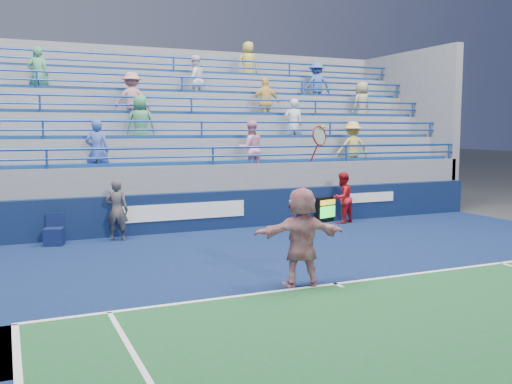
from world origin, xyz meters
name	(u,v)px	position (x,y,z in m)	size (l,w,h in m)	color
ground	(336,285)	(0.00, 0.00, 0.00)	(120.00, 120.00, 0.00)	#333538
sponsor_wall	(216,210)	(0.00, 6.50, 0.55)	(18.00, 0.32, 1.10)	#0A1B3B
bleacher_stand	(178,168)	(0.00, 10.27, 1.55)	(18.00, 5.60, 6.13)	slate
serve_speed_board	(329,209)	(3.69, 6.36, 0.40)	(1.11, 0.48, 0.79)	black
judge_chair	(54,235)	(-4.45, 5.92, 0.25)	(0.55, 0.56, 0.79)	#0D1842
tennis_player	(301,237)	(-0.63, 0.18, 0.92)	(1.77, 0.88, 2.93)	silver
line_judge	(117,210)	(-2.90, 5.93, 0.80)	(0.58, 0.38, 1.59)	black
ball_girl	(342,198)	(3.91, 5.95, 0.78)	(0.76, 0.59, 1.57)	#B1141B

